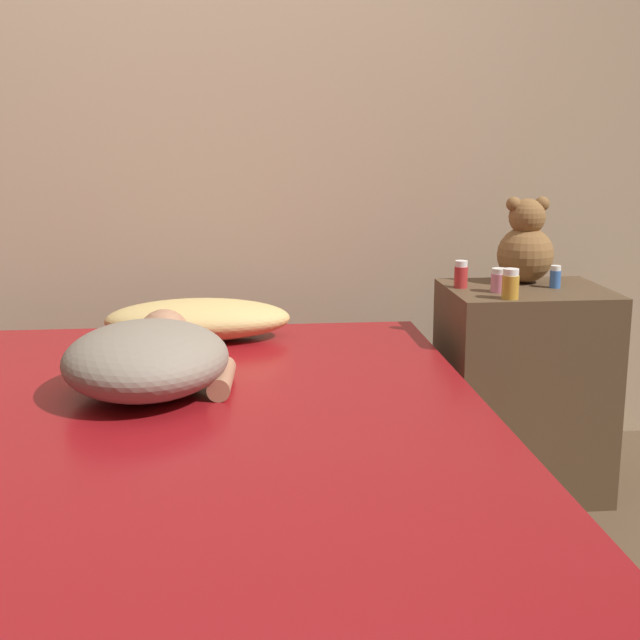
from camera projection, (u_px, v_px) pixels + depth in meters
ground_plane at (172, 628)px, 2.22m from camera, size 12.00×12.00×0.00m
wall_back at (181, 103)px, 3.21m from camera, size 8.00×0.06×2.60m
bed at (168, 529)px, 2.16m from camera, size 1.63×2.06×0.54m
nightstand at (522, 390)px, 3.00m from camera, size 0.52×0.43×0.70m
pillow at (198, 319)px, 2.89m from camera, size 0.60×0.30×0.13m
person_lying at (149, 357)px, 2.33m from camera, size 0.46×0.68×0.18m
teddy_bear at (526, 245)px, 3.01m from camera, size 0.19×0.19×0.29m
bottle_pink at (499, 281)px, 2.85m from camera, size 0.05×0.05×0.08m
bottle_blue at (555, 277)px, 2.93m from camera, size 0.04×0.04×0.07m
bottle_amber at (510, 284)px, 2.74m from camera, size 0.05×0.05×0.09m
bottle_red at (461, 275)px, 2.93m from camera, size 0.04×0.04×0.09m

